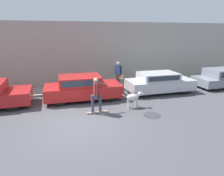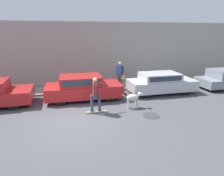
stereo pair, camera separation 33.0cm
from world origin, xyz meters
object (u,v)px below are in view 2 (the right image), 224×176
skateboarder (96,93)px  pedestrian_with_bag (120,73)px  parked_car_2 (161,83)px  parked_car_1 (83,88)px  dog (133,98)px

skateboarder → pedestrian_with_bag: 4.35m
parked_car_2 → pedestrian_with_bag: bearing=145.2°
parked_car_1 → pedestrian_with_bag: 3.04m
parked_car_1 → skateboarder: bearing=-79.7°
parked_car_2 → dog: (-2.52, -1.99, -0.09)m
parked_car_1 → pedestrian_with_bag: size_ratio=2.52×
pedestrian_with_bag → dog: bearing=53.7°
parked_car_1 → parked_car_2: (4.75, -0.00, -0.03)m
parked_car_1 → dog: bearing=-40.3°
parked_car_1 → parked_car_2: bearing=1.5°
skateboarder → dog: bearing=6.1°
skateboarder → parked_car_1: bearing=99.3°
parked_car_2 → parked_car_1: bearing=-179.2°
skateboarder → parked_car_2: bearing=26.8°
parked_car_1 → skateboarder: skateboarder is taller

